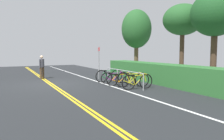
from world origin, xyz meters
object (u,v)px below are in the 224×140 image
(bicycle_3, at_px, (132,80))
(bicycle_1, at_px, (115,78))
(pedestrian, at_px, (42,65))
(bike_rack, at_px, (123,74))
(bicycle_2, at_px, (121,79))
(bicycle_4, at_px, (137,82))
(bicycle_0, at_px, (109,76))
(tree_near_left, at_px, (136,29))
(tree_far_right, at_px, (215,15))
(sign_post_near, at_px, (99,59))
(tree_mid, at_px, (183,20))

(bicycle_3, bearing_deg, bicycle_1, -170.47)
(pedestrian, bearing_deg, bicycle_1, 40.72)
(bike_rack, height_order, bicycle_1, bike_rack)
(bicycle_2, height_order, bicycle_4, bicycle_4)
(bicycle_0, distance_m, pedestrian, 4.81)
(bicycle_0, xyz_separation_m, tree_near_left, (-2.10, 3.30, 3.13))
(tree_near_left, bearing_deg, bike_rack, -41.47)
(bicycle_3, height_order, pedestrian, pedestrian)
(bike_rack, relative_size, bicycle_3, 2.30)
(pedestrian, bearing_deg, tree_near_left, 79.89)
(pedestrian, bearing_deg, tree_far_right, 48.26)
(bicycle_4, distance_m, tree_near_left, 6.74)
(bicycle_1, height_order, bicycle_3, bicycle_3)
(bicycle_4, height_order, sign_post_near, sign_post_near)
(bicycle_1, height_order, sign_post_near, sign_post_near)
(bike_rack, distance_m, bicycle_4, 1.50)
(bicycle_3, bearing_deg, bicycle_4, -11.54)
(bike_rack, xyz_separation_m, tree_far_right, (2.30, 4.35, 3.23))
(bicycle_4, bearing_deg, bicycle_1, -177.18)
(tree_near_left, height_order, tree_far_right, tree_far_right)
(tree_near_left, bearing_deg, bicycle_1, -49.30)
(bicycle_2, relative_size, tree_mid, 0.36)
(pedestrian, xyz_separation_m, tree_near_left, (1.20, 6.75, 2.60))
(bicycle_1, height_order, tree_mid, tree_mid)
(bicycle_0, height_order, bicycle_2, bicycle_0)
(bicycle_2, bearing_deg, tree_far_right, 63.13)
(bike_rack, height_order, bicycle_3, bike_rack)
(bicycle_2, height_order, tree_mid, tree_mid)
(bicycle_0, bearing_deg, tree_mid, 74.65)
(bicycle_4, relative_size, tree_mid, 0.36)
(bike_rack, xyz_separation_m, bicycle_1, (-0.75, -0.12, -0.27))
(bicycle_0, bearing_deg, sign_post_near, -177.96)
(bike_rack, xyz_separation_m, tree_near_left, (-3.58, 3.16, 2.90))
(bicycle_2, bearing_deg, bicycle_0, -179.38)
(tree_near_left, bearing_deg, bicycle_2, -42.23)
(bicycle_4, bearing_deg, pedestrian, -150.24)
(pedestrian, height_order, tree_mid, tree_mid)
(tree_near_left, bearing_deg, bicycle_0, -57.51)
(bicycle_0, height_order, bicycle_4, bicycle_0)
(pedestrian, distance_m, tree_near_left, 7.34)
(bicycle_3, bearing_deg, bike_rack, -170.24)
(bicycle_1, distance_m, pedestrian, 5.35)
(bicycle_1, bearing_deg, bicycle_0, -178.90)
(bicycle_4, distance_m, tree_far_right, 5.63)
(bike_rack, height_order, sign_post_near, sign_post_near)
(bicycle_3, bearing_deg, tree_far_right, 69.97)
(bike_rack, relative_size, bicycle_0, 2.16)
(bicycle_3, relative_size, pedestrian, 1.10)
(tree_near_left, xyz_separation_m, tree_far_right, (5.88, 1.19, 0.33))
(bicycle_1, xyz_separation_m, tree_near_left, (-2.83, 3.29, 3.17))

